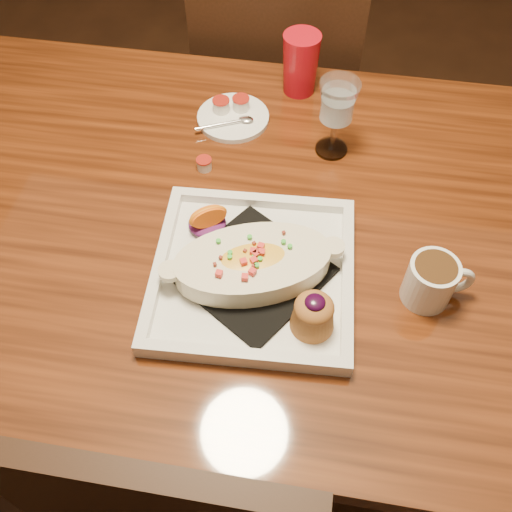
% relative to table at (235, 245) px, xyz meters
% --- Properties ---
extents(floor, '(7.00, 7.00, 0.00)m').
position_rel_table_xyz_m(floor, '(0.00, 0.00, -0.65)').
color(floor, '#331C11').
rests_on(floor, ground).
extents(table, '(1.50, 0.90, 0.75)m').
position_rel_table_xyz_m(table, '(0.00, 0.00, 0.00)').
color(table, maroon).
rests_on(table, floor).
extents(chair_far, '(0.42, 0.42, 0.93)m').
position_rel_table_xyz_m(chair_far, '(-0.00, 0.63, -0.15)').
color(chair_far, black).
rests_on(chair_far, floor).
extents(plate, '(0.34, 0.34, 0.08)m').
position_rel_table_xyz_m(plate, '(0.06, -0.14, 0.13)').
color(plate, silver).
rests_on(plate, table).
extents(coffee_mug, '(0.11, 0.08, 0.08)m').
position_rel_table_xyz_m(coffee_mug, '(0.34, -0.12, 0.14)').
color(coffee_mug, silver).
rests_on(coffee_mug, table).
extents(goblet, '(0.07, 0.07, 0.16)m').
position_rel_table_xyz_m(goblet, '(0.16, 0.19, 0.21)').
color(goblet, silver).
rests_on(goblet, table).
extents(saucer, '(0.15, 0.15, 0.10)m').
position_rel_table_xyz_m(saucer, '(-0.05, 0.25, 0.11)').
color(saucer, silver).
rests_on(saucer, table).
extents(creamer_loose, '(0.03, 0.03, 0.02)m').
position_rel_table_xyz_m(creamer_loose, '(-0.08, 0.10, 0.11)').
color(creamer_loose, white).
rests_on(creamer_loose, table).
extents(red_tumbler, '(0.08, 0.08, 0.13)m').
position_rel_table_xyz_m(red_tumbler, '(0.07, 0.36, 0.16)').
color(red_tumbler, red).
rests_on(red_tumbler, table).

